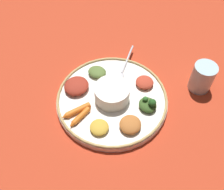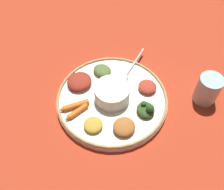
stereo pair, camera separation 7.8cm
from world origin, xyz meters
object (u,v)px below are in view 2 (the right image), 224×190
spoon (130,70)px  drinking_glass (207,91)px  carrot_near_spoon (74,106)px  greens_pile (146,109)px  carrot_outer (76,112)px  center_bowl (112,93)px

spoon → drinking_glass: size_ratio=1.53×
carrot_near_spoon → drinking_glass: bearing=-91.3°
spoon → greens_pile: 0.17m
carrot_near_spoon → carrot_outer: size_ratio=1.23×
carrot_near_spoon → drinking_glass: drinking_glass is taller
greens_pile → drinking_glass: 0.20m
carrot_outer → spoon: bearing=-51.8°
carrot_near_spoon → drinking_glass: 0.41m
carrot_outer → drinking_glass: size_ratio=0.78×
spoon → carrot_outer: carrot_outer is taller
center_bowl → spoon: size_ratio=0.73×
carrot_outer → drinking_glass: drinking_glass is taller
center_bowl → greens_pile: bearing=-125.7°
carrot_near_spoon → center_bowl: bearing=-80.6°
greens_pile → carrot_near_spoon: (0.05, 0.21, -0.01)m
center_bowl → carrot_near_spoon: center_bowl is taller
spoon → carrot_outer: size_ratio=1.95×
spoon → drinking_glass: (-0.13, -0.21, 0.02)m
drinking_glass → center_bowl: bearing=84.4°
spoon → carrot_near_spoon: 0.23m
greens_pile → drinking_glass: (0.04, -0.20, 0.00)m
center_bowl → drinking_glass: (-0.03, -0.29, -0.01)m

